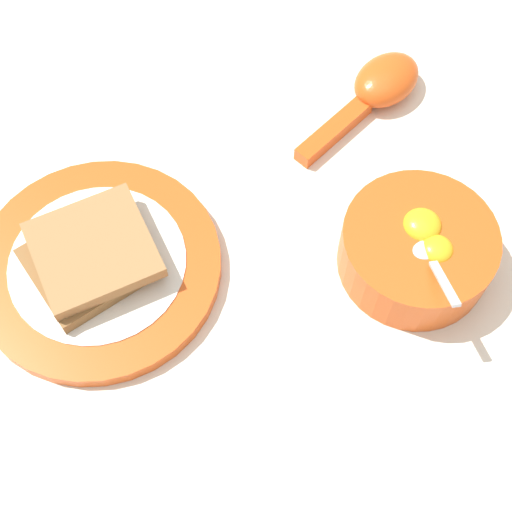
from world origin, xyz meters
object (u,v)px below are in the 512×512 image
(egg_bowl, at_px, (417,248))
(toast_plate, at_px, (99,266))
(soup_spoon, at_px, (379,87))
(toast_sandwich, at_px, (91,256))

(egg_bowl, relative_size, toast_plate, 0.66)
(egg_bowl, relative_size, soup_spoon, 0.88)
(egg_bowl, bearing_deg, toast_plate, 162.17)
(egg_bowl, bearing_deg, soup_spoon, 75.58)
(toast_plate, height_order, soup_spoon, soup_spoon)
(toast_plate, height_order, toast_sandwich, toast_sandwich)
(toast_sandwich, bearing_deg, toast_plate, -0.52)
(toast_plate, xyz_separation_m, toast_sandwich, (-0.00, 0.00, 0.02))
(egg_bowl, height_order, soup_spoon, egg_bowl)
(egg_bowl, height_order, toast_plate, egg_bowl)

